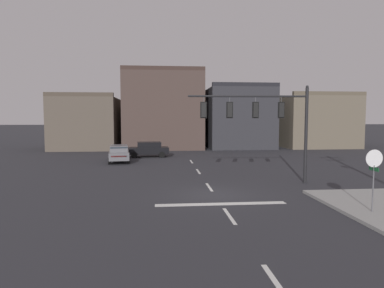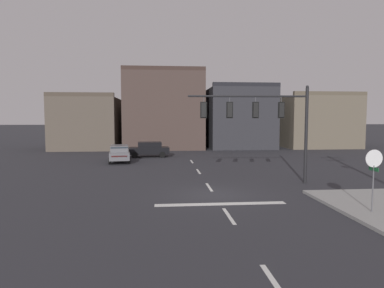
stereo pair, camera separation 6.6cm
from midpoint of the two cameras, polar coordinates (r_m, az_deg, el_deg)
name	(u,v)px [view 1 (the left image)]	position (r m, az deg, el deg)	size (l,w,h in m)	color
ground_plane	(214,195)	(18.52, 3.74, -8.58)	(400.00, 400.00, 0.00)	#2B2B30
stop_bar_paint	(221,204)	(16.60, 4.83, -10.10)	(6.40, 0.50, 0.01)	silver
lane_centreline	(209,187)	(20.45, 2.85, -7.32)	(0.16, 26.40, 0.01)	silver
signal_mast_near_side	(264,116)	(21.62, 12.05, 4.64)	(7.58, 0.68, 6.21)	black
stop_sign	(374,166)	(16.28, 28.41, -3.24)	(0.76, 0.64, 2.83)	#56565B
car_lot_nearside	(148,149)	(36.22, -7.51, -0.85)	(4.56, 2.19, 1.61)	black
car_lot_middle	(119,153)	(32.49, -12.35, -1.52)	(2.33, 4.60, 1.61)	slate
building_row	(202,117)	(48.79, 1.75, 4.55)	(41.44, 13.16, 10.65)	brown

